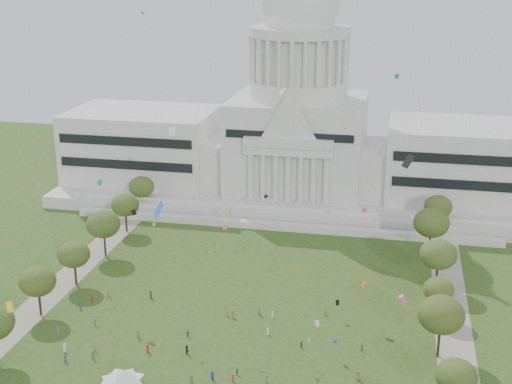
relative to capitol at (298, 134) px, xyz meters
The scene contains 25 objects.
ground 115.76m from the capitol, 90.00° to the right, with size 400.00×400.00×0.00m, color #314917.
capitol is the anchor object (origin of this frame).
path_left 98.93m from the capitol, 119.87° to the right, with size 8.00×160.00×0.04m, color gray.
path_right 98.93m from the capitol, 60.13° to the right, with size 8.00×160.00×0.04m, color gray.
row_tree_r_1 125.12m from the capitol, 68.16° to the right, with size 7.58×7.58×10.78m.
row_tree_l_2 107.19m from the capitol, 115.07° to the right, with size 8.42×8.42×11.97m.
row_tree_r_2 106.56m from the capitol, 65.33° to the right, with size 9.55×9.55×13.58m.
row_tree_l_3 92.14m from the capitol, 118.96° to the right, with size 8.12×8.12×11.55m.
row_tree_r_3 91.98m from the capitol, 60.70° to the right, with size 7.01×7.01×9.98m.
row_tree_l_4 76.50m from the capitol, 125.78° to the right, with size 9.29×9.29×13.21m.
row_tree_r_4 78.81m from the capitol, 54.84° to the right, with size 9.19×9.19×13.06m.
row_tree_l_5 63.64m from the capitol, 136.72° to the right, with size 8.33×8.33×11.85m.
row_tree_r_5 62.67m from the capitol, 44.94° to the right, with size 9.82×9.82×13.96m.
row_tree_l_6 54.69m from the capitol, 152.45° to the right, with size 8.19×8.19×11.64m.
row_tree_r_6 54.32m from the capitol, 28.99° to the right, with size 8.42×8.42×11.97m.
event_tent 123.92m from the capitol, 96.96° to the right, with size 9.66×9.66×4.89m.
person_0 113.97m from the capitol, 75.16° to the right, with size 0.99×0.65×2.03m, color olive.
person_2 103.61m from the capitol, 73.52° to the right, with size 0.76×0.47×1.57m, color #33723F.
person_3 115.38m from the capitol, 84.30° to the right, with size 1.14×0.59×1.77m, color #33723F.
person_4 113.52m from the capitol, 87.38° to the right, with size 0.91×0.49×1.54m, color navy.
person_5 108.17m from the capitol, 93.75° to the right, with size 1.89×0.75×2.04m, color #26262B.
person_8 101.69m from the capitol, 95.08° to the right, with size 0.71×0.44×1.46m, color navy.
person_10 102.13m from the capitol, 80.74° to the right, with size 0.87×0.48×1.49m, color #26262B.
distant_crowd 103.03m from the capitol, 98.06° to the right, with size 57.13×33.29×1.95m.
kite_swarm 108.32m from the capitol, 89.84° to the right, with size 80.36×101.98×66.08m.
Camera 1 is at (33.69, -116.75, 78.77)m, focal length 50.00 mm.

